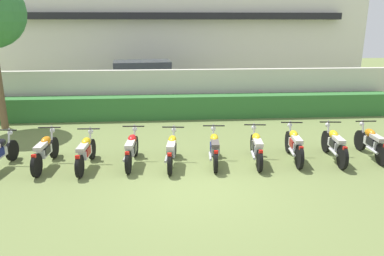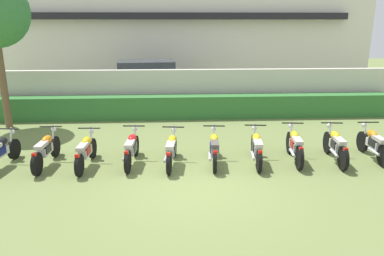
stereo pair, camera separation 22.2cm
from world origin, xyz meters
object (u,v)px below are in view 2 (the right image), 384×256
Objects in this scene: parked_car at (150,80)px; motorcycle_in_row_2 at (86,151)px; motorcycle_in_row_1 at (46,150)px; motorcycle_in_row_3 at (132,148)px; motorcycle_in_row_8 at (336,145)px; motorcycle_in_row_5 at (214,148)px; motorcycle_in_row_4 at (172,149)px; motorcycle_in_row_7 at (295,145)px; motorcycle_in_row_0 at (0,152)px; motorcycle_in_row_6 at (256,147)px; motorcycle_in_row_9 at (373,144)px.

parked_car reaches higher than motorcycle_in_row_2.
motorcycle_in_row_1 is 1.05× the size of motorcycle_in_row_3.
motorcycle_in_row_5 is at bearing 95.86° from motorcycle_in_row_8.
motorcycle_in_row_7 is (3.37, 0.12, 0.02)m from motorcycle_in_row_4.
motorcycle_in_row_1 reaches higher than motorcycle_in_row_0.
motorcycle_in_row_5 is (2.19, -8.76, -0.49)m from parked_car.
parked_car is at bearing 4.02° from motorcycle_in_row_3.
motorcycle_in_row_4 is (4.47, -0.06, -0.00)m from motorcycle_in_row_0.
motorcycle_in_row_5 is 1.15m from motorcycle_in_row_6.
motorcycle_in_row_6 is at bearing -88.95° from motorcycle_in_row_1.
parked_car is at bearing -4.68° from motorcycle_in_row_2.
motorcycle_in_row_3 is 1.02× the size of motorcycle_in_row_5.
motorcycle_in_row_1 is at bearing 92.08° from motorcycle_in_row_9.
motorcycle_in_row_1 is at bearing -110.37° from parked_car.
motorcycle_in_row_3 is 1.00× the size of motorcycle_in_row_4.
motorcycle_in_row_1 is 4.47m from motorcycle_in_row_5.
parked_car is 8.90m from motorcycle_in_row_2.
parked_car is 9.41m from motorcycle_in_row_6.
motorcycle_in_row_0 is at bearing 96.78° from motorcycle_in_row_1.
motorcycle_in_row_8 reaches higher than motorcycle_in_row_2.
parked_car reaches higher than motorcycle_in_row_4.
motorcycle_in_row_1 is 1.07× the size of motorcycle_in_row_5.
motorcycle_in_row_6 is 1.02× the size of motorcycle_in_row_9.
motorcycle_in_row_7 is at bearing -88.04° from motorcycle_in_row_1.
motorcycle_in_row_9 is (5.60, 0.14, 0.01)m from motorcycle_in_row_4.
motorcycle_in_row_7 is (7.84, 0.05, 0.02)m from motorcycle_in_row_0.
motorcycle_in_row_3 is at bearing 94.88° from motorcycle_in_row_8.
motorcycle_in_row_9 is (3.31, 0.11, 0.01)m from motorcycle_in_row_6.
motorcycle_in_row_4 is (1.05, -8.81, -0.50)m from parked_car.
motorcycle_in_row_9 is at bearing -87.78° from motorcycle_in_row_1.
motorcycle_in_row_9 is at bearing -81.93° from motorcycle_in_row_6.
motorcycle_in_row_7 reaches higher than motorcycle_in_row_5.
motorcycle_in_row_7 is at bearing -86.29° from motorcycle_in_row_3.
motorcycle_in_row_4 is at bearing -90.36° from motorcycle_in_row_1.
motorcycle_in_row_7 is 2.23m from motorcycle_in_row_9.
motorcycle_in_row_7 is at bearing 92.05° from motorcycle_in_row_8.
motorcycle_in_row_8 is at bearing -85.47° from motorcycle_in_row_5.
parked_car is 2.40× the size of motorcycle_in_row_8.
motorcycle_in_row_3 is at bearing -95.76° from parked_car.
motorcycle_in_row_3 reaches higher than motorcycle_in_row_6.
motorcycle_in_row_2 is 1.01× the size of motorcycle_in_row_9.
motorcycle_in_row_3 is 1.01× the size of motorcycle_in_row_9.
motorcycle_in_row_8 is (5.55, -0.11, 0.02)m from motorcycle_in_row_3.
parked_car is 2.52× the size of motorcycle_in_row_3.
motorcycle_in_row_8 is at bearing -83.21° from motorcycle_in_row_0.
motorcycle_in_row_0 is 1.00× the size of motorcycle_in_row_4.
motorcycle_in_row_2 is (-1.20, -8.80, -0.50)m from parked_car.
motorcycle_in_row_8 is (2.19, 0.01, 0.02)m from motorcycle_in_row_6.
motorcycle_in_row_9 is at bearing -83.07° from motorcycle_in_row_7.
motorcycle_in_row_8 is (3.33, -0.01, 0.02)m from motorcycle_in_row_5.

